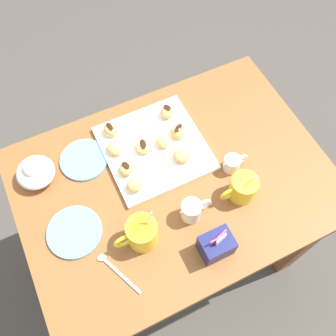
{
  "coord_description": "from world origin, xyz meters",
  "views": [
    {
      "loc": [
        0.24,
        0.46,
        1.79
      ],
      "look_at": [
        0.0,
        -0.04,
        0.75
      ],
      "focal_mm": 39.95,
      "sensor_mm": 36.0,
      "label": 1
    }
  ],
  "objects_px": {
    "beignet_2": "(111,130)",
    "beignet_3": "(182,155)",
    "coffee_mug_yellow_right": "(141,233)",
    "beignet_4": "(167,111)",
    "cream_pitcher_white": "(192,210)",
    "chocolate_sauce_pitcher": "(232,163)",
    "coffee_mug_yellow_left": "(243,188)",
    "pastry_plate_square": "(154,148)",
    "beignet_0": "(178,131)",
    "ice_cream_bowl": "(35,172)",
    "sugar_caddy": "(216,245)",
    "beignet_1": "(115,148)",
    "beignet_7": "(126,168)",
    "dining_table": "(174,199)",
    "beignet_5": "(143,147)",
    "saucer_sky_right": "(84,160)",
    "beignet_8": "(135,184)",
    "saucer_sky_left": "(75,232)",
    "beignet_6": "(163,142)"
  },
  "relations": [
    {
      "from": "beignet_3",
      "to": "beignet_5",
      "type": "xyz_separation_m",
      "value": [
        0.1,
        -0.08,
        -0.0
      ]
    },
    {
      "from": "beignet_7",
      "to": "beignet_3",
      "type": "bearing_deg",
      "value": 169.82
    },
    {
      "from": "cream_pitcher_white",
      "to": "beignet_7",
      "type": "relative_size",
      "value": 2.05
    },
    {
      "from": "chocolate_sauce_pitcher",
      "to": "saucer_sky_right",
      "type": "relative_size",
      "value": 0.6
    },
    {
      "from": "coffee_mug_yellow_right",
      "to": "beignet_4",
      "type": "bearing_deg",
      "value": -125.25
    },
    {
      "from": "chocolate_sauce_pitcher",
      "to": "beignet_2",
      "type": "bearing_deg",
      "value": -43.19
    },
    {
      "from": "cream_pitcher_white",
      "to": "chocolate_sauce_pitcher",
      "type": "distance_m",
      "value": 0.21
    },
    {
      "from": "sugar_caddy",
      "to": "beignet_5",
      "type": "bearing_deg",
      "value": -82.65
    },
    {
      "from": "ice_cream_bowl",
      "to": "saucer_sky_left",
      "type": "xyz_separation_m",
      "value": [
        -0.04,
        0.22,
        -0.03
      ]
    },
    {
      "from": "sugar_caddy",
      "to": "beignet_4",
      "type": "height_order",
      "value": "sugar_caddy"
    },
    {
      "from": "coffee_mug_yellow_right",
      "to": "dining_table",
      "type": "bearing_deg",
      "value": -142.23
    },
    {
      "from": "beignet_2",
      "to": "beignet_7",
      "type": "height_order",
      "value": "beignet_7"
    },
    {
      "from": "ice_cream_bowl",
      "to": "beignet_5",
      "type": "xyz_separation_m",
      "value": [
        -0.34,
        0.06,
        -0.01
      ]
    },
    {
      "from": "coffee_mug_yellow_right",
      "to": "beignet_2",
      "type": "xyz_separation_m",
      "value": [
        -0.05,
        -0.37,
        -0.02
      ]
    },
    {
      "from": "beignet_5",
      "to": "pastry_plate_square",
      "type": "bearing_deg",
      "value": 166.75
    },
    {
      "from": "chocolate_sauce_pitcher",
      "to": "beignet_6",
      "type": "relative_size",
      "value": 2.03
    },
    {
      "from": "beignet_5",
      "to": "coffee_mug_yellow_right",
      "type": "bearing_deg",
      "value": 65.21
    },
    {
      "from": "dining_table",
      "to": "beignet_3",
      "type": "relative_size",
      "value": 17.97
    },
    {
      "from": "ice_cream_bowl",
      "to": "beignet_7",
      "type": "distance_m",
      "value": 0.28
    },
    {
      "from": "beignet_3",
      "to": "beignet_7",
      "type": "bearing_deg",
      "value": -10.18
    },
    {
      "from": "beignet_1",
      "to": "ice_cream_bowl",
      "type": "bearing_deg",
      "value": -5.72
    },
    {
      "from": "beignet_0",
      "to": "pastry_plate_square",
      "type": "bearing_deg",
      "value": 5.51
    },
    {
      "from": "cream_pitcher_white",
      "to": "beignet_8",
      "type": "distance_m",
      "value": 0.19
    },
    {
      "from": "beignet_2",
      "to": "beignet_3",
      "type": "relative_size",
      "value": 0.94
    },
    {
      "from": "beignet_1",
      "to": "beignet_4",
      "type": "relative_size",
      "value": 1.02
    },
    {
      "from": "dining_table",
      "to": "beignet_2",
      "type": "xyz_separation_m",
      "value": [
        0.12,
        -0.24,
        0.18
      ]
    },
    {
      "from": "beignet_6",
      "to": "saucer_sky_right",
      "type": "bearing_deg",
      "value": -14.7
    },
    {
      "from": "chocolate_sauce_pitcher",
      "to": "saucer_sky_right",
      "type": "height_order",
      "value": "chocolate_sauce_pitcher"
    },
    {
      "from": "saucer_sky_right",
      "to": "beignet_2",
      "type": "distance_m",
      "value": 0.13
    },
    {
      "from": "sugar_caddy",
      "to": "ice_cream_bowl",
      "type": "bearing_deg",
      "value": -48.88
    },
    {
      "from": "chocolate_sauce_pitcher",
      "to": "beignet_4",
      "type": "height_order",
      "value": "chocolate_sauce_pitcher"
    },
    {
      "from": "cream_pitcher_white",
      "to": "sugar_caddy",
      "type": "distance_m",
      "value": 0.12
    },
    {
      "from": "beignet_3",
      "to": "dining_table",
      "type": "bearing_deg",
      "value": 45.64
    },
    {
      "from": "beignet_4",
      "to": "sugar_caddy",
      "type": "bearing_deg",
      "value": 80.66
    },
    {
      "from": "coffee_mug_yellow_left",
      "to": "beignet_2",
      "type": "height_order",
      "value": "coffee_mug_yellow_left"
    },
    {
      "from": "ice_cream_bowl",
      "to": "beignet_0",
      "type": "bearing_deg",
      "value": 172.98
    },
    {
      "from": "coffee_mug_yellow_left",
      "to": "chocolate_sauce_pitcher",
      "type": "bearing_deg",
      "value": -102.91
    },
    {
      "from": "coffee_mug_yellow_right",
      "to": "beignet_3",
      "type": "bearing_deg",
      "value": -140.15
    },
    {
      "from": "coffee_mug_yellow_right",
      "to": "ice_cream_bowl",
      "type": "relative_size",
      "value": 1.29
    },
    {
      "from": "beignet_6",
      "to": "beignet_7",
      "type": "relative_size",
      "value": 0.89
    },
    {
      "from": "pastry_plate_square",
      "to": "sugar_caddy",
      "type": "bearing_deg",
      "value": 92.34
    },
    {
      "from": "pastry_plate_square",
      "to": "beignet_8",
      "type": "distance_m",
      "value": 0.16
    },
    {
      "from": "chocolate_sauce_pitcher",
      "to": "saucer_sky_right",
      "type": "xyz_separation_m",
      "value": [
        0.42,
        -0.23,
        -0.03
      ]
    },
    {
      "from": "coffee_mug_yellow_left",
      "to": "sugar_caddy",
      "type": "height_order",
      "value": "coffee_mug_yellow_left"
    },
    {
      "from": "sugar_caddy",
      "to": "beignet_3",
      "type": "bearing_deg",
      "value": -98.77
    },
    {
      "from": "beignet_8",
      "to": "ice_cream_bowl",
      "type": "bearing_deg",
      "value": -33.6
    },
    {
      "from": "dining_table",
      "to": "beignet_4",
      "type": "distance_m",
      "value": 0.3
    },
    {
      "from": "pastry_plate_square",
      "to": "beignet_3",
      "type": "relative_size",
      "value": 5.87
    },
    {
      "from": "beignet_2",
      "to": "beignet_7",
      "type": "relative_size",
      "value": 1.0
    },
    {
      "from": "saucer_sky_left",
      "to": "beignet_1",
      "type": "distance_m",
      "value": 0.29
    }
  ]
}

